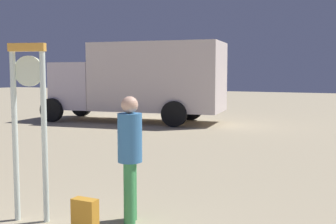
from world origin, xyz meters
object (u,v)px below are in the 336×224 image
person_near_clock (130,152)px  backpack (85,218)px  box_truck_near (142,79)px  standing_clock (29,114)px

person_near_clock → backpack: 0.94m
backpack → box_truck_near: box_truck_near is taller
backpack → box_truck_near: size_ratio=0.06×
backpack → box_truck_near: (-5.05, 10.16, 1.41)m
standing_clock → box_truck_near: bearing=112.3°
person_near_clock → standing_clock: bearing=-156.0°
backpack → person_near_clock: bearing=71.4°
standing_clock → backpack: bearing=-7.7°
standing_clock → person_near_clock: bearing=24.0°
standing_clock → backpack: size_ratio=5.04×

